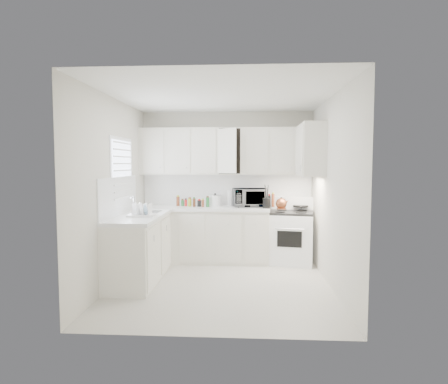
# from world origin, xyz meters

# --- Properties ---
(floor) EXTENTS (3.20, 3.20, 0.00)m
(floor) POSITION_xyz_m (0.00, 0.00, 0.00)
(floor) COLOR beige
(floor) RESTS_ON ground
(ceiling) EXTENTS (3.20, 3.20, 0.00)m
(ceiling) POSITION_xyz_m (0.00, 0.00, 2.60)
(ceiling) COLOR white
(ceiling) RESTS_ON ground
(wall_back) EXTENTS (3.00, 0.00, 3.00)m
(wall_back) POSITION_xyz_m (0.00, 1.60, 1.30)
(wall_back) COLOR beige
(wall_back) RESTS_ON ground
(wall_front) EXTENTS (3.00, 0.00, 3.00)m
(wall_front) POSITION_xyz_m (0.00, -1.60, 1.30)
(wall_front) COLOR beige
(wall_front) RESTS_ON ground
(wall_left) EXTENTS (0.00, 3.20, 3.20)m
(wall_left) POSITION_xyz_m (-1.50, 0.00, 1.30)
(wall_left) COLOR beige
(wall_left) RESTS_ON ground
(wall_right) EXTENTS (0.00, 3.20, 3.20)m
(wall_right) POSITION_xyz_m (1.50, 0.00, 1.30)
(wall_right) COLOR beige
(wall_right) RESTS_ON ground
(window_blinds) EXTENTS (0.06, 0.96, 1.06)m
(window_blinds) POSITION_xyz_m (-1.48, 0.35, 1.55)
(window_blinds) COLOR white
(window_blinds) RESTS_ON wall_left
(lower_cabinets_back) EXTENTS (2.22, 0.60, 0.90)m
(lower_cabinets_back) POSITION_xyz_m (-0.39, 1.30, 0.45)
(lower_cabinets_back) COLOR beige
(lower_cabinets_back) RESTS_ON floor
(lower_cabinets_left) EXTENTS (0.60, 1.60, 0.90)m
(lower_cabinets_left) POSITION_xyz_m (-1.20, 0.20, 0.45)
(lower_cabinets_left) COLOR beige
(lower_cabinets_left) RESTS_ON floor
(countertop_back) EXTENTS (2.24, 0.64, 0.05)m
(countertop_back) POSITION_xyz_m (-0.39, 1.29, 0.93)
(countertop_back) COLOR silver
(countertop_back) RESTS_ON lower_cabinets_back
(countertop_left) EXTENTS (0.64, 1.62, 0.05)m
(countertop_left) POSITION_xyz_m (-1.19, 0.20, 0.93)
(countertop_left) COLOR silver
(countertop_left) RESTS_ON lower_cabinets_left
(backsplash_back) EXTENTS (2.98, 0.02, 0.55)m
(backsplash_back) POSITION_xyz_m (0.00, 1.59, 1.23)
(backsplash_back) COLOR silver
(backsplash_back) RESTS_ON wall_back
(backsplash_left) EXTENTS (0.02, 1.60, 0.55)m
(backsplash_left) POSITION_xyz_m (-1.49, 0.20, 1.23)
(backsplash_left) COLOR silver
(backsplash_left) RESTS_ON wall_left
(upper_cabinets_back) EXTENTS (3.00, 0.33, 0.80)m
(upper_cabinets_back) POSITION_xyz_m (0.00, 1.44, 1.50)
(upper_cabinets_back) COLOR beige
(upper_cabinets_back) RESTS_ON wall_back
(upper_cabinets_right) EXTENTS (0.33, 0.90, 0.80)m
(upper_cabinets_right) POSITION_xyz_m (1.33, 0.82, 1.50)
(upper_cabinets_right) COLOR beige
(upper_cabinets_right) RESTS_ON wall_right
(sink) EXTENTS (0.42, 0.38, 0.30)m
(sink) POSITION_xyz_m (-1.19, 0.55, 1.07)
(sink) COLOR gray
(sink) RESTS_ON countertop_left
(stove) EXTENTS (0.83, 0.73, 1.13)m
(stove) POSITION_xyz_m (1.10, 1.26, 0.56)
(stove) COLOR white
(stove) RESTS_ON floor
(tea_kettle) EXTENTS (0.29, 0.27, 0.21)m
(tea_kettle) POSITION_xyz_m (0.92, 1.10, 1.05)
(tea_kettle) COLOR brown
(tea_kettle) RESTS_ON stove
(frying_pan) EXTENTS (0.31, 0.47, 0.04)m
(frying_pan) POSITION_xyz_m (1.28, 1.42, 0.97)
(frying_pan) COLOR black
(frying_pan) RESTS_ON stove
(microwave) EXTENTS (0.61, 0.41, 0.38)m
(microwave) POSITION_xyz_m (0.41, 1.41, 1.14)
(microwave) COLOR gray
(microwave) RESTS_ON countertop_back
(rice_cooker) EXTENTS (0.23, 0.23, 0.22)m
(rice_cooker) POSITION_xyz_m (-0.20, 1.42, 1.06)
(rice_cooker) COLOR white
(rice_cooker) RESTS_ON countertop_back
(paper_towel) EXTENTS (0.12, 0.12, 0.27)m
(paper_towel) POSITION_xyz_m (0.06, 1.52, 1.08)
(paper_towel) COLOR white
(paper_towel) RESTS_ON countertop_back
(utensil_crock) EXTENTS (0.17, 0.17, 0.40)m
(utensil_crock) POSITION_xyz_m (0.68, 1.13, 1.15)
(utensil_crock) COLOR black
(utensil_crock) RESTS_ON countertop_back
(dish_rack) EXTENTS (0.39, 0.30, 0.21)m
(dish_rack) POSITION_xyz_m (-1.13, 0.07, 1.05)
(dish_rack) COLOR white
(dish_rack) RESTS_ON countertop_left
(spice_left_0) EXTENTS (0.06, 0.06, 0.13)m
(spice_left_0) POSITION_xyz_m (-0.85, 1.42, 1.02)
(spice_left_0) COLOR brown
(spice_left_0) RESTS_ON countertop_back
(spice_left_1) EXTENTS (0.06, 0.06, 0.13)m
(spice_left_1) POSITION_xyz_m (-0.78, 1.33, 1.02)
(spice_left_1) COLOR #267333
(spice_left_1) RESTS_ON countertop_back
(spice_left_2) EXTENTS (0.06, 0.06, 0.13)m
(spice_left_2) POSITION_xyz_m (-0.70, 1.42, 1.02)
(spice_left_2) COLOR red
(spice_left_2) RESTS_ON countertop_back
(spice_left_3) EXTENTS (0.06, 0.06, 0.13)m
(spice_left_3) POSITION_xyz_m (-0.62, 1.33, 1.02)
(spice_left_3) COLOR #ACB92B
(spice_left_3) RESTS_ON countertop_back
(spice_left_4) EXTENTS (0.06, 0.06, 0.13)m
(spice_left_4) POSITION_xyz_m (-0.55, 1.42, 1.02)
(spice_left_4) COLOR #502A16
(spice_left_4) RESTS_ON countertop_back
(spice_left_5) EXTENTS (0.06, 0.06, 0.13)m
(spice_left_5) POSITION_xyz_m (-0.47, 1.33, 1.02)
(spice_left_5) COLOR black
(spice_left_5) RESTS_ON countertop_back
(spice_left_6) EXTENTS (0.06, 0.06, 0.13)m
(spice_left_6) POSITION_xyz_m (-0.40, 1.42, 1.02)
(spice_left_6) COLOR brown
(spice_left_6) RESTS_ON countertop_back
(spice_left_7) EXTENTS (0.06, 0.06, 0.13)m
(spice_left_7) POSITION_xyz_m (-0.32, 1.33, 1.02)
(spice_left_7) COLOR #267333
(spice_left_7) RESTS_ON countertop_back
(sauce_right_0) EXTENTS (0.06, 0.06, 0.19)m
(sauce_right_0) POSITION_xyz_m (0.58, 1.46, 1.05)
(sauce_right_0) COLOR red
(sauce_right_0) RESTS_ON countertop_back
(sauce_right_1) EXTENTS (0.06, 0.06, 0.19)m
(sauce_right_1) POSITION_xyz_m (0.64, 1.40, 1.05)
(sauce_right_1) COLOR #ACB92B
(sauce_right_1) RESTS_ON countertop_back
(sauce_right_2) EXTENTS (0.06, 0.06, 0.19)m
(sauce_right_2) POSITION_xyz_m (0.69, 1.46, 1.05)
(sauce_right_2) COLOR #502A16
(sauce_right_2) RESTS_ON countertop_back
(sauce_right_3) EXTENTS (0.06, 0.06, 0.19)m
(sauce_right_3) POSITION_xyz_m (0.74, 1.40, 1.05)
(sauce_right_3) COLOR black
(sauce_right_3) RESTS_ON countertop_back
(sauce_right_4) EXTENTS (0.06, 0.06, 0.19)m
(sauce_right_4) POSITION_xyz_m (0.80, 1.46, 1.05)
(sauce_right_4) COLOR brown
(sauce_right_4) RESTS_ON countertop_back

